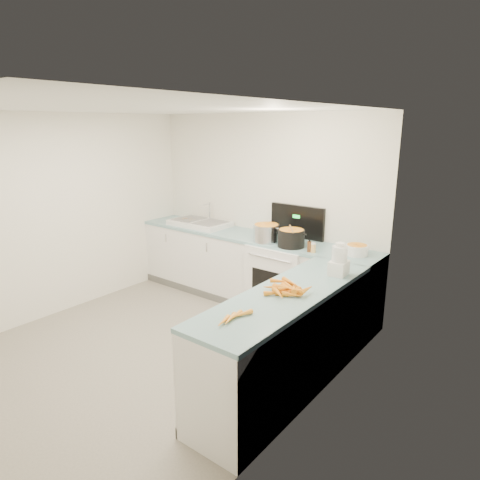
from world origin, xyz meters
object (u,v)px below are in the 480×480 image
Objects in this scene: extract_bottle at (309,247)px; spice_jar at (313,248)px; stove at (284,277)px; mixing_bowl at (357,250)px; black_pot at (291,239)px; food_processor at (339,261)px; steel_pot at (266,234)px; sink at (200,223)px.

spice_jar is at bearing 5.66° from extract_bottle.
stove is 1.06m from mixing_bowl.
stove reaches higher than mixing_bowl.
black_pot is 3.27× the size of spice_jar.
stove is at bearing -177.96° from mixing_bowl.
extract_bottle is (-0.48, -0.22, 0.00)m from mixing_bowl.
steel_pot is at bearing 155.02° from food_processor.
extract_bottle is at bearing -11.99° from black_pot.
extract_bottle reaches higher than spice_jar.
sink reaches higher than extract_bottle.
stove is 1.40m from food_processor.
steel_pot is at bearing -172.15° from mixing_bowl.
sink reaches higher than mixing_bowl.
black_pot is 1.05m from food_processor.
food_processor is at bearing -40.37° from extract_bottle.
stove is at bearing 159.55° from spice_jar.
steel_pot is 1.02× the size of black_pot.
stove is at bearing 146.24° from food_processor.
mixing_bowl is at bearing 27.02° from spice_jar.
extract_bottle is 1.26× the size of spice_jar.
steel_pot reaches higher than mixing_bowl.
extract_bottle is at bearing -6.06° from steel_pot.
steel_pot is at bearing 174.75° from spice_jar.
black_pot is 0.29m from extract_bottle.
black_pot reaches higher than spice_jar.
stove is 11.04× the size of extract_bottle.
food_processor is (0.55, -0.52, 0.09)m from spice_jar.
stove is 1.58× the size of sink.
black_pot is at bearing -167.78° from mixing_bowl.
food_processor is (0.88, -0.57, 0.04)m from black_pot.
steel_pot is 3.32× the size of spice_jar.
steel_pot is (1.25, -0.14, 0.06)m from sink.
food_processor is at bearing -43.03° from spice_jar.
spice_jar is at bearing -5.89° from sink.
steel_pot is 1.01× the size of food_processor.
steel_pot is 0.37m from black_pot.
extract_bottle is 0.05m from spice_jar.
black_pot is (0.17, -0.13, 0.56)m from stove.
mixing_bowl is at bearing 2.04° from stove.
spice_jar is (0.50, -0.19, 0.51)m from stove.
sink is 1.96m from spice_jar.
stove reaches higher than sink.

